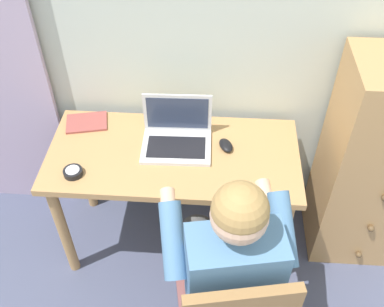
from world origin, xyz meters
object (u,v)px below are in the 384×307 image
Objects in this scene: desk at (174,168)px; notebook_pad at (87,122)px; person_seated at (227,253)px; laptop at (177,135)px; computer_mouse at (226,145)px; dresser at (375,165)px; desk_clock at (73,172)px.

notebook_pad is (-0.48, 0.19, 0.12)m from desk.
person_seated is 5.74× the size of notebook_pad.
computer_mouse is at bearing -4.52° from laptop.
desk_clock is at bearing -169.64° from dresser.
dresser is 12.21× the size of computer_mouse.
desk_clock is at bearing -151.78° from laptop.
person_seated is 0.81m from desk_clock.
computer_mouse is (-0.02, 0.58, 0.06)m from person_seated.
notebook_pad is at bearing 136.22° from person_seated.
laptop reaches higher than desk_clock.
person_seated reaches higher than desk_clock.
laptop is at bearing 152.93° from computer_mouse.
person_seated is 1.04m from notebook_pad.
dresser is 0.98m from person_seated.
desk_clock is 0.43× the size of notebook_pad.
dresser reaches higher than laptop.
dresser is at bearing 10.36° from desk_clock.
notebook_pad is at bearing 158.18° from desk.
dresser is at bearing 1.22° from laptop.
dresser reaches higher than notebook_pad.
desk is 1.03× the size of person_seated.
laptop is at bearing -25.90° from notebook_pad.
desk_clock is (-0.45, -0.18, 0.12)m from desk.
laptop is at bearing -178.78° from dresser.
laptop is (-0.26, 0.60, 0.09)m from person_seated.
person_seated is at bearing -140.49° from dresser.
computer_mouse is at bearing 11.95° from desk.
desk is at bearing 117.40° from person_seated.
computer_mouse is 0.75m from desk_clock.
person_seated is 12.06× the size of computer_mouse.
computer_mouse is 1.11× the size of desk_clock.
dresser is at bearing -16.07° from notebook_pad.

